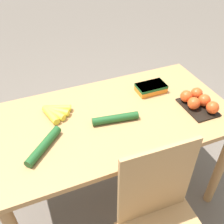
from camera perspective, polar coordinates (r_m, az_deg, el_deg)
ground_plane at (r=2.07m, az=0.00°, el=-17.28°), size 12.00×12.00×0.00m
dining_table at (r=1.57m, az=0.00°, el=-4.03°), size 1.40×0.74×0.77m
banana_bunch at (r=1.53m, az=-12.40°, el=0.08°), size 0.17×0.17×0.04m
tomato_pack at (r=1.62m, az=18.30°, el=2.25°), size 0.16×0.23×0.08m
carrot_bag at (r=1.69m, az=8.50°, el=5.31°), size 0.18×0.11×0.05m
cucumber_near at (r=1.44m, az=0.80°, el=-1.39°), size 0.26×0.08×0.04m
cucumber_far at (r=1.34m, az=-14.63°, el=-7.12°), size 0.21×0.21×0.04m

